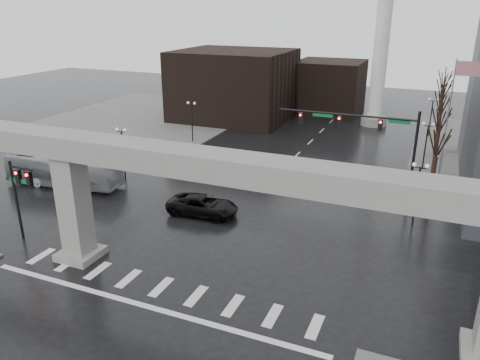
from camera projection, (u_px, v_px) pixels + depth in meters
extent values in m
plane|color=black|center=(170.00, 279.00, 29.40)|extent=(160.00, 160.00, 0.00)
cube|color=slate|center=(145.00, 119.00, 69.90)|extent=(28.00, 36.00, 0.15)
cube|color=gray|center=(162.00, 158.00, 26.59)|extent=(48.00, 2.20, 1.40)
cube|color=gray|center=(75.00, 208.00, 30.68)|extent=(1.60, 1.60, 7.30)
cube|color=gray|center=(81.00, 254.00, 31.87)|extent=(2.60, 2.60, 0.50)
cube|color=black|center=(234.00, 85.00, 68.94)|extent=(16.00, 14.00, 10.00)
cube|color=black|center=(329.00, 87.00, 73.52)|extent=(10.00, 10.00, 8.00)
cylinder|color=white|center=(385.00, 14.00, 61.55)|extent=(2.00, 2.00, 30.00)
cylinder|color=gray|center=(374.00, 121.00, 66.63)|extent=(3.60, 3.60, 1.20)
cylinder|color=black|center=(414.00, 158.00, 39.51)|extent=(0.24, 0.24, 8.00)
cylinder|color=black|center=(346.00, 115.00, 40.58)|extent=(12.00, 0.18, 0.18)
cube|color=black|center=(380.00, 125.00, 39.71)|extent=(0.35, 0.30, 1.00)
cube|color=black|center=(339.00, 121.00, 40.99)|extent=(0.35, 0.30, 1.00)
cube|color=black|center=(301.00, 118.00, 42.27)|extent=(0.35, 0.30, 1.00)
sphere|color=#FF0C05|center=(380.00, 122.00, 39.45)|extent=(0.20, 0.20, 0.20)
cube|color=#0D5D2C|center=(399.00, 122.00, 39.00)|extent=(1.80, 0.05, 0.35)
cube|color=#0D5D2C|center=(323.00, 115.00, 41.38)|extent=(1.80, 0.05, 0.35)
cylinder|color=black|center=(17.00, 201.00, 33.46)|extent=(0.20, 0.20, 6.00)
cylinder|color=black|center=(21.00, 168.00, 32.17)|extent=(2.00, 0.14, 0.14)
cube|color=black|center=(18.00, 176.00, 32.55)|extent=(0.35, 0.30, 1.00)
cube|color=black|center=(29.00, 178.00, 32.18)|extent=(0.35, 0.30, 1.00)
cube|color=#0D5D2C|center=(18.00, 181.00, 32.71)|extent=(1.60, 0.05, 0.30)
cylinder|color=silver|center=(446.00, 129.00, 40.76)|extent=(0.12, 0.12, 12.00)
cube|color=#B31317|center=(469.00, 69.00, 38.56)|extent=(2.00, 0.03, 1.20)
cylinder|color=black|center=(416.00, 197.00, 35.69)|extent=(0.14, 0.14, 4.80)
cube|color=black|center=(420.00, 168.00, 34.86)|extent=(0.90, 0.06, 0.06)
sphere|color=silver|center=(414.00, 165.00, 34.95)|extent=(0.32, 0.32, 0.32)
sphere|color=silver|center=(427.00, 166.00, 34.62)|extent=(0.32, 0.32, 0.32)
cylinder|color=black|center=(425.00, 148.00, 47.75)|extent=(0.14, 0.14, 4.80)
cube|color=black|center=(428.00, 126.00, 46.92)|extent=(0.90, 0.06, 0.06)
sphere|color=silver|center=(424.00, 123.00, 47.01)|extent=(0.32, 0.32, 0.32)
sphere|color=silver|center=(433.00, 124.00, 46.68)|extent=(0.32, 0.32, 0.32)
cylinder|color=black|center=(430.00, 119.00, 59.81)|extent=(0.14, 0.14, 4.80)
cube|color=black|center=(433.00, 101.00, 58.98)|extent=(0.90, 0.06, 0.06)
sphere|color=silver|center=(430.00, 99.00, 59.07)|extent=(0.32, 0.32, 0.32)
sphere|color=silver|center=(437.00, 100.00, 58.74)|extent=(0.32, 0.32, 0.32)
cylinder|color=black|center=(123.00, 155.00, 45.55)|extent=(0.14, 0.14, 4.80)
cube|color=black|center=(121.00, 132.00, 44.73)|extent=(0.90, 0.06, 0.06)
sphere|color=silver|center=(117.00, 129.00, 44.82)|extent=(0.32, 0.32, 0.32)
sphere|color=silver|center=(125.00, 130.00, 44.49)|extent=(0.32, 0.32, 0.32)
cylinder|color=black|center=(192.00, 124.00, 57.62)|extent=(0.14, 0.14, 4.80)
cube|color=black|center=(191.00, 105.00, 56.79)|extent=(0.90, 0.06, 0.06)
sphere|color=silver|center=(188.00, 103.00, 56.88)|extent=(0.32, 0.32, 0.32)
sphere|color=silver|center=(195.00, 103.00, 56.55)|extent=(0.32, 0.32, 0.32)
cylinder|color=black|center=(237.00, 103.00, 69.68)|extent=(0.14, 0.14, 4.80)
cube|color=black|center=(237.00, 87.00, 68.85)|extent=(0.90, 0.06, 0.06)
sphere|color=silver|center=(234.00, 86.00, 68.94)|extent=(0.32, 0.32, 0.32)
sphere|color=silver|center=(240.00, 86.00, 68.61)|extent=(0.32, 0.32, 0.32)
cylinder|color=black|center=(432.00, 183.00, 38.81)|extent=(0.34, 0.34, 4.55)
cylinder|color=black|center=(439.00, 140.00, 37.49)|extent=(0.12, 1.52, 2.98)
cylinder|color=black|center=(445.00, 142.00, 37.61)|extent=(0.83, 1.14, 2.51)
cylinder|color=black|center=(435.00, 156.00, 45.68)|extent=(0.34, 0.34, 4.66)
cylinder|color=black|center=(441.00, 117.00, 44.34)|extent=(0.12, 1.55, 3.05)
cylinder|color=black|center=(446.00, 119.00, 44.45)|extent=(0.85, 1.16, 2.57)
cylinder|color=black|center=(437.00, 135.00, 52.56)|extent=(0.34, 0.34, 4.76)
cylinder|color=black|center=(442.00, 101.00, 51.18)|extent=(0.12, 1.59, 3.11)
cylinder|color=black|center=(447.00, 103.00, 51.30)|extent=(0.86, 1.18, 2.62)
cylinder|color=black|center=(439.00, 120.00, 59.43)|extent=(0.34, 0.34, 4.87)
cylinder|color=black|center=(444.00, 88.00, 58.02)|extent=(0.12, 1.62, 3.18)
cylinder|color=black|center=(448.00, 90.00, 58.14)|extent=(0.88, 1.20, 2.68)
cylinder|color=black|center=(440.00, 107.00, 66.30)|extent=(0.34, 0.34, 4.97)
cylinder|color=black|center=(445.00, 78.00, 64.87)|extent=(0.12, 1.65, 3.25)
cylinder|color=black|center=(448.00, 80.00, 64.99)|extent=(0.89, 1.23, 2.74)
imported|color=black|center=(203.00, 205.00, 38.14)|extent=(6.01, 3.13, 1.62)
imported|color=#A3A4A8|center=(63.00, 170.00, 44.03)|extent=(11.52, 3.90, 3.15)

